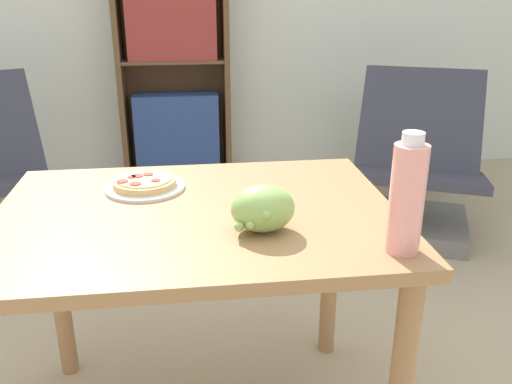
% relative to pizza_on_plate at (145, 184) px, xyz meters
% --- Properties ---
extents(dining_table, '(1.09, 0.80, 0.76)m').
position_rel_pizza_on_plate_xyz_m(dining_table, '(0.15, -0.19, -0.13)').
color(dining_table, '#A37549').
rests_on(dining_table, ground_plane).
extents(pizza_on_plate, '(0.24, 0.24, 0.04)m').
position_rel_pizza_on_plate_xyz_m(pizza_on_plate, '(0.00, 0.00, 0.00)').
color(pizza_on_plate, white).
rests_on(pizza_on_plate, dining_table).
extents(grape_bunch, '(0.16, 0.13, 0.12)m').
position_rel_pizza_on_plate_xyz_m(grape_bunch, '(0.31, -0.33, 0.04)').
color(grape_bunch, '#93BC5B').
rests_on(grape_bunch, dining_table).
extents(drink_bottle, '(0.08, 0.08, 0.28)m').
position_rel_pizza_on_plate_xyz_m(drink_bottle, '(0.61, -0.48, 0.12)').
color(drink_bottle, pink).
rests_on(drink_bottle, dining_table).
extents(lounge_chair_far, '(0.89, 0.97, 0.88)m').
position_rel_pizza_on_plate_xyz_m(lounge_chair_far, '(1.39, 1.17, -0.49)').
color(lounge_chair_far, slate).
rests_on(lounge_chair_far, ground_plane).
extents(bookshelf, '(0.74, 0.30, 1.70)m').
position_rel_pizza_on_plate_xyz_m(bookshelf, '(0.06, 2.22, 0.00)').
color(bookshelf, brown).
rests_on(bookshelf, ground_plane).
extents(potted_plant_floor, '(0.41, 0.35, 0.58)m').
position_rel_pizza_on_plate_xyz_m(potted_plant_floor, '(1.65, 1.97, -0.48)').
color(potted_plant_floor, '#8E5B42').
rests_on(potted_plant_floor, ground_plane).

